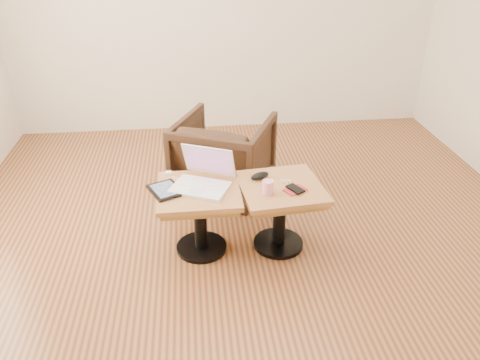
{
  "coord_description": "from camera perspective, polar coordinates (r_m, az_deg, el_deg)",
  "views": [
    {
      "loc": [
        -0.39,
        -2.75,
        2.05
      ],
      "look_at": [
        -0.09,
        -0.04,
        0.55
      ],
      "focal_mm": 35.0,
      "sensor_mm": 36.0,
      "label": 1
    }
  ],
  "objects": [
    {
      "name": "armchair",
      "position": [
        3.91,
        -1.95,
        2.93
      ],
      "size": [
        0.96,
        0.97,
        0.67
      ],
      "primitive_type": "imported",
      "rotation": [
        0.0,
        0.0,
        2.71
      ],
      "color": "black",
      "rests_on": "ground"
    },
    {
      "name": "charging_adapter",
      "position": [
        3.31,
        -8.71,
        0.79
      ],
      "size": [
        0.04,
        0.04,
        0.02
      ],
      "primitive_type": "cube",
      "rotation": [
        0.0,
        0.0,
        -0.05
      ],
      "color": "white",
      "rests_on": "side_table_left"
    },
    {
      "name": "side_table_left",
      "position": [
        3.19,
        -4.96,
        -3.0
      ],
      "size": [
        0.55,
        0.55,
        0.5
      ],
      "rotation": [
        0.0,
        0.0,
        0.0
      ],
      "color": "black",
      "rests_on": "ground"
    },
    {
      "name": "glasses_case",
      "position": [
        3.23,
        2.42,
        0.52
      ],
      "size": [
        0.15,
        0.12,
        0.04
      ],
      "primitive_type": "ellipsoid",
      "rotation": [
        0.0,
        0.0,
        0.46
      ],
      "color": "black",
      "rests_on": "side_table_right"
    },
    {
      "name": "side_table_right",
      "position": [
        3.22,
        4.93,
        -2.57
      ],
      "size": [
        0.6,
        0.6,
        0.5
      ],
      "rotation": [
        0.0,
        0.0,
        0.1
      ],
      "color": "black",
      "rests_on": "ground"
    },
    {
      "name": "tablet",
      "position": [
        3.12,
        -9.06,
        -1.22
      ],
      "size": [
        0.27,
        0.29,
        0.02
      ],
      "rotation": [
        0.0,
        0.0,
        0.44
      ],
      "color": "black",
      "rests_on": "side_table_left"
    },
    {
      "name": "laptop",
      "position": [
        3.14,
        -4.54,
        0.17
      ],
      "size": [
        0.47,
        0.46,
        0.25
      ],
      "rotation": [
        0.0,
        0.0,
        -0.43
      ],
      "color": "white",
      "rests_on": "side_table_left"
    },
    {
      "name": "striped_cup",
      "position": [
        3.04,
        3.41,
        -0.88
      ],
      "size": [
        0.09,
        0.09,
        0.09
      ],
      "primitive_type": "cylinder",
      "rotation": [
        0.0,
        0.0,
        0.25
      ],
      "color": "#F14A6E",
      "rests_on": "side_table_right"
    },
    {
      "name": "phone_on_sleeve",
      "position": [
        3.11,
        6.74,
        -1.14
      ],
      "size": [
        0.17,
        0.15,
        0.02
      ],
      "rotation": [
        0.0,
        0.0,
        0.51
      ],
      "color": "maroon",
      "rests_on": "side_table_right"
    },
    {
      "name": "earbuds_tangle",
      "position": [
        3.2,
        5.61,
        -0.14
      ],
      "size": [
        0.07,
        0.06,
        0.01
      ],
      "color": "white",
      "rests_on": "side_table_right"
    },
    {
      "name": "room_shell",
      "position": [
        2.87,
        1.74,
        14.75
      ],
      "size": [
        4.52,
        4.52,
        2.71
      ],
      "color": "#5C2E1E",
      "rests_on": "ground"
    }
  ]
}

